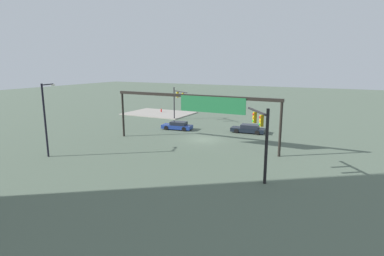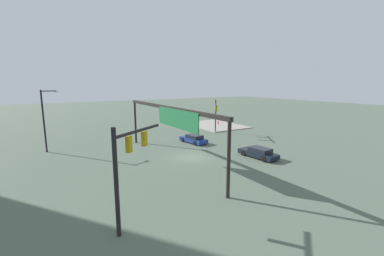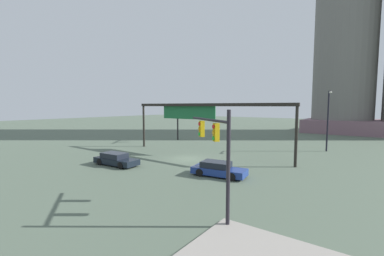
{
  "view_description": "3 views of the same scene",
  "coord_description": "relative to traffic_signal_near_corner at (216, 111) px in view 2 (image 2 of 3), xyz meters",
  "views": [
    {
      "loc": [
        -16.64,
        35.63,
        9.64
      ],
      "look_at": [
        0.9,
        1.31,
        1.69
      ],
      "focal_mm": 29.26,
      "sensor_mm": 36.0,
      "label": 1
    },
    {
      "loc": [
        -24.16,
        14.56,
        8.47
      ],
      "look_at": [
        -0.1,
        -0.0,
        3.47
      ],
      "focal_mm": 23.66,
      "sensor_mm": 36.0,
      "label": 2
    },
    {
      "loc": [
        16.54,
        -21.99,
        5.83
      ],
      "look_at": [
        -0.16,
        0.79,
        3.35
      ],
      "focal_mm": 23.86,
      "sensor_mm": 36.0,
      "label": 3
    }
  ],
  "objects": [
    {
      "name": "sedan_car_approaching",
      "position": [
        -3.74,
        6.67,
        -3.31
      ],
      "size": [
        4.69,
        2.35,
        1.21
      ],
      "rotation": [
        0.0,
        0.0,
        0.14
      ],
      "color": "navy",
      "rests_on": "ground"
    },
    {
      "name": "streetlamp_curved_arm",
      "position": [
        1.63,
        24.67,
        0.55
      ],
      "size": [
        0.71,
        2.12,
        7.67
      ],
      "rotation": [
        0.0,
        0.0,
        -1.34
      ],
      "color": "black",
      "rests_on": "ground"
    },
    {
      "name": "ground_plane",
      "position": [
        -9.77,
        10.64,
        -3.88
      ],
      "size": [
        199.75,
        199.75,
        0.0
      ],
      "primitive_type": "plane",
      "color": "#536352"
    },
    {
      "name": "sedan_car_waiting_far",
      "position": [
        -13.83,
        4.08,
        -3.31
      ],
      "size": [
        4.84,
        2.11,
        1.21
      ],
      "rotation": [
        0.0,
        0.0,
        0.08
      ],
      "color": "black",
      "rests_on": "ground"
    },
    {
      "name": "traffic_signal_opposite_side",
      "position": [
        -20.11,
        21.21,
        0.22
      ],
      "size": [
        2.86,
        3.82,
        6.2
      ],
      "rotation": [
        0.0,
        0.0,
        -0.94
      ],
      "color": "black",
      "rests_on": "ground"
    },
    {
      "name": "sidewalk_corner",
      "position": [
        6.96,
        -4.87,
        -3.81
      ],
      "size": [
        12.47,
        9.05,
        0.15
      ],
      "primitive_type": "cube",
      "color": "gray",
      "rests_on": "ground"
    },
    {
      "name": "overhead_sign_gantry",
      "position": [
        -10.42,
        13.77,
        1.24
      ],
      "size": [
        21.11,
        0.43,
        6.11
      ],
      "color": "black",
      "rests_on": "ground"
    },
    {
      "name": "fire_hydrant_on_curb",
      "position": [
        7.18,
        -5.96,
        -3.4
      ],
      "size": [
        0.33,
        0.22,
        0.71
      ],
      "color": "red",
      "rests_on": "sidewalk_corner"
    },
    {
      "name": "traffic_signal_near_corner",
      "position": [
        0.0,
        0.0,
        0.0
      ],
      "size": [
        4.22,
        3.02,
        5.65
      ],
      "rotation": [
        0.0,
        0.0,
        2.53
      ],
      "color": "black",
      "rests_on": "ground"
    }
  ]
}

